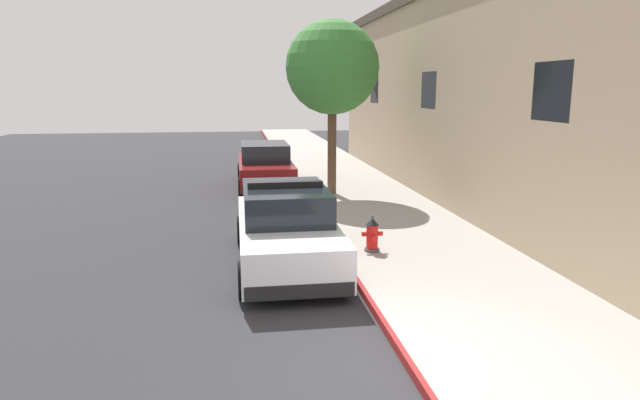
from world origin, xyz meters
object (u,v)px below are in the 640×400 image
Objects in this scene: police_cruiser at (286,228)px; fire_hydrant at (372,235)px; street_tree at (332,68)px; parked_car_silver_ahead at (265,166)px.

police_cruiser is 1.84m from fire_hydrant.
police_cruiser is 0.89× the size of street_tree.
street_tree reaches higher than police_cruiser.
parked_car_silver_ahead is (0.06, 9.08, -0.00)m from police_cruiser.
police_cruiser is at bearing -174.57° from fire_hydrant.
parked_car_silver_ahead is 6.37× the size of fire_hydrant.
parked_car_silver_ahead is at bearing 130.18° from street_tree.
fire_hydrant is 7.45m from street_tree.
parked_car_silver_ahead is at bearing 89.65° from police_cruiser.
parked_car_silver_ahead is at bearing 101.16° from fire_hydrant.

